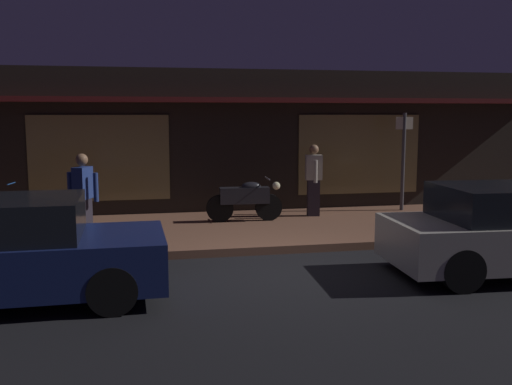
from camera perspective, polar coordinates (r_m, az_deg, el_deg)
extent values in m
plane|color=black|center=(9.60, 2.99, -7.53)|extent=(60.00, 60.00, 0.00)
cube|color=brown|center=(12.44, -0.48, -3.63)|extent=(18.00, 4.00, 0.15)
cube|color=black|center=(15.56, -2.91, 5.06)|extent=(18.00, 2.80, 3.60)
cube|color=olive|center=(14.01, -15.07, 3.27)|extent=(3.20, 0.04, 2.00)
cube|color=olive|center=(15.04, 10.10, 3.71)|extent=(3.20, 0.04, 2.00)
cube|color=#591919|center=(13.92, -1.90, 9.07)|extent=(16.20, 0.50, 0.12)
cylinder|color=black|center=(12.84, -3.57, -1.58)|extent=(0.60, 0.14, 0.60)
cylinder|color=black|center=(13.00, 1.25, -1.45)|extent=(0.60, 0.14, 0.60)
cube|color=black|center=(12.87, -1.15, -0.29)|extent=(1.11, 0.32, 0.36)
ellipsoid|color=black|center=(12.87, -0.49, 0.61)|extent=(0.45, 0.26, 0.20)
sphere|color=#F9EDB7|center=(12.97, 2.00, 0.66)|extent=(0.18, 0.18, 0.18)
cylinder|color=gray|center=(12.91, 1.13, 1.39)|extent=(0.05, 0.55, 0.03)
torus|color=black|center=(13.46, -22.47, -1.60)|extent=(0.66, 0.16, 0.66)
cylinder|color=#1E478C|center=(13.42, -22.92, 0.81)|extent=(0.10, 0.42, 0.02)
cube|color=#28232D|center=(11.02, -16.52, -2.79)|extent=(0.30, 0.34, 0.85)
cube|color=navy|center=(10.92, -16.67, 0.91)|extent=(0.36, 0.44, 0.58)
sphere|color=#8C6647|center=(10.88, -16.75, 3.10)|extent=(0.22, 0.22, 0.22)
cylinder|color=navy|center=(10.80, -15.46, 0.51)|extent=(0.12, 0.12, 0.52)
cylinder|color=navy|center=(11.06, -17.82, 0.58)|extent=(0.12, 0.12, 0.52)
cube|color=#28232D|center=(13.64, 5.65, -0.52)|extent=(0.30, 0.24, 0.85)
cube|color=#B2AD9E|center=(13.56, 5.69, 2.47)|extent=(0.41, 0.27, 0.58)
sphere|color=#8C6647|center=(13.52, 5.71, 4.24)|extent=(0.22, 0.22, 0.22)
cylinder|color=#B2AD9E|center=(13.31, 5.87, 2.07)|extent=(0.10, 0.10, 0.52)
cylinder|color=#B2AD9E|center=(13.82, 5.51, 2.28)|extent=(0.10, 0.10, 0.52)
cylinder|color=#47474C|center=(14.76, 14.25, 2.93)|extent=(0.09, 0.09, 2.40)
cube|color=beige|center=(14.71, 14.37, 6.62)|extent=(0.44, 0.03, 0.30)
cylinder|color=black|center=(9.13, -13.69, -6.48)|extent=(0.64, 0.23, 0.64)
cylinder|color=black|center=(7.63, -13.94, -9.32)|extent=(0.64, 0.23, 0.64)
cube|color=#141E4C|center=(8.47, -23.08, -6.40)|extent=(4.12, 1.82, 0.68)
cylinder|color=black|center=(10.17, 15.46, -5.08)|extent=(0.65, 0.25, 0.64)
cylinder|color=black|center=(8.81, 19.58, -7.23)|extent=(0.65, 0.25, 0.64)
cube|color=black|center=(9.91, 23.81, -1.20)|extent=(2.28, 1.72, 0.64)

